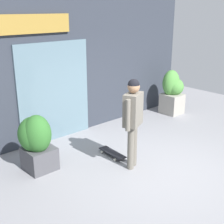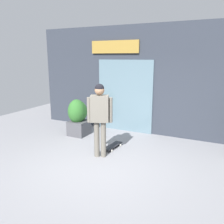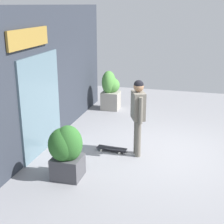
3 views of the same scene
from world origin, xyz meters
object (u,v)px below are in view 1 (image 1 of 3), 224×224
(planter_box_left, at_px, (172,91))
(planter_box_right, at_px, (35,140))
(skateboard, at_px, (112,153))
(skateboarder, at_px, (133,114))

(planter_box_left, bearing_deg, planter_box_right, -175.22)
(skateboard, xyz_separation_m, planter_box_left, (3.23, 0.93, 0.60))
(skateboard, bearing_deg, planter_box_left, -69.71)
(skateboard, distance_m, planter_box_right, 1.68)
(planter_box_left, distance_m, planter_box_right, 4.73)
(skateboarder, height_order, skateboard, skateboarder)
(planter_box_right, bearing_deg, skateboard, -19.92)
(skateboarder, relative_size, planter_box_left, 1.38)
(skateboard, distance_m, planter_box_left, 3.41)
(skateboard, relative_size, planter_box_right, 0.65)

